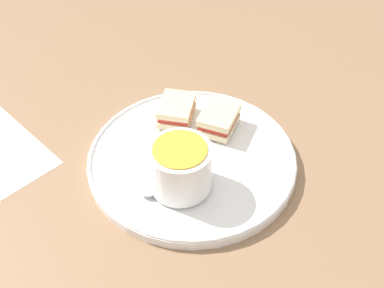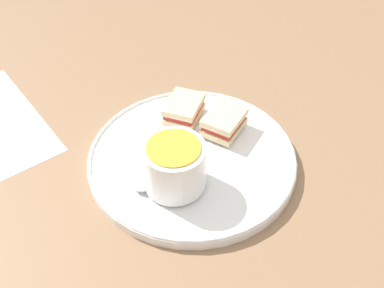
{
  "view_description": "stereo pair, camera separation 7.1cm",
  "coord_description": "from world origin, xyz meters",
  "px_view_note": "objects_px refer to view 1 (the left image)",
  "views": [
    {
      "loc": [
        0.36,
        0.36,
        0.53
      ],
      "look_at": [
        0.0,
        0.0,
        0.04
      ],
      "focal_mm": 42.0,
      "sensor_mm": 36.0,
      "label": 1
    },
    {
      "loc": [
        0.31,
        0.4,
        0.53
      ],
      "look_at": [
        0.0,
        0.0,
        0.04
      ],
      "focal_mm": 42.0,
      "sensor_mm": 36.0,
      "label": 2
    }
  ],
  "objects_px": {
    "sandwich_half_near": "(219,119)",
    "sandwich_half_far": "(177,110)",
    "spoon": "(143,185)",
    "soup_bowl": "(180,167)"
  },
  "relations": [
    {
      "from": "sandwich_half_near",
      "to": "sandwich_half_far",
      "type": "distance_m",
      "value": 0.08
    },
    {
      "from": "sandwich_half_near",
      "to": "sandwich_half_far",
      "type": "relative_size",
      "value": 0.97
    },
    {
      "from": "spoon",
      "to": "sandwich_half_far",
      "type": "xyz_separation_m",
      "value": [
        -0.15,
        -0.08,
        0.01
      ]
    },
    {
      "from": "sandwich_half_far",
      "to": "sandwich_half_near",
      "type": "bearing_deg",
      "value": 115.85
    },
    {
      "from": "sandwich_half_near",
      "to": "sandwich_half_far",
      "type": "xyz_separation_m",
      "value": [
        0.03,
        -0.07,
        0.0
      ]
    },
    {
      "from": "spoon",
      "to": "sandwich_half_far",
      "type": "height_order",
      "value": "sandwich_half_far"
    },
    {
      "from": "soup_bowl",
      "to": "sandwich_half_far",
      "type": "distance_m",
      "value": 0.16
    },
    {
      "from": "sandwich_half_near",
      "to": "sandwich_half_far",
      "type": "bearing_deg",
      "value": -64.15
    },
    {
      "from": "soup_bowl",
      "to": "spoon",
      "type": "relative_size",
      "value": 0.79
    },
    {
      "from": "sandwich_half_near",
      "to": "soup_bowl",
      "type": "bearing_deg",
      "value": 18.9
    }
  ]
}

